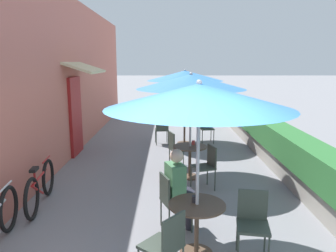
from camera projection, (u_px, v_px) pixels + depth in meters
The scene contains 20 objects.
cafe_facade_wall at pixel (72, 76), 9.20m from camera, with size 0.98×14.05×4.20m.
planter_hedge at pixel (257, 130), 9.56m from camera, with size 0.60×13.05×1.01m.
patio_table_near at pixel (195, 219), 4.22m from camera, with size 0.74×0.74×0.70m.
patio_umbrella_near at pixel (197, 96), 3.92m from camera, with size 2.29×2.29×2.28m.
cafe_chair_near_left at pixel (170, 198), 4.84m from camera, with size 0.51×0.51×0.87m.
seated_patron_near_left at pixel (177, 186), 4.85m from camera, with size 0.49×0.44×1.25m.
cafe_chair_near_right at pixel (165, 243), 3.63m from camera, with size 0.56×0.56×0.87m.
cafe_chair_near_back at pixel (251, 219), 4.18m from camera, with size 0.46×0.46×0.87m.
coffee_cup_near at pixel (193, 199), 4.23m from camera, with size 0.07×0.07×0.09m.
patio_table_mid at pixel (188, 155), 7.11m from camera, with size 0.74×0.74×0.70m.
patio_umbrella_mid at pixel (189, 82), 6.80m from camera, with size 2.29×2.29×2.28m.
cafe_chair_mid_left at pixel (205, 164), 6.46m from camera, with size 0.50×0.50×0.87m.
cafe_chair_mid_right at pixel (175, 147), 7.74m from camera, with size 0.50×0.50×0.87m.
coffee_cup_mid at pixel (192, 142), 7.20m from camera, with size 0.07×0.07×0.09m.
patio_table_far at pixel (183, 128), 10.12m from camera, with size 0.74×0.74×0.70m.
patio_umbrella_far at pixel (183, 76), 9.81m from camera, with size 2.29×2.29×2.28m.
cafe_chair_far_left at pixel (160, 128), 9.96m from camera, with size 0.44×0.44×0.87m.
cafe_chair_far_right at pixel (205, 126), 10.26m from camera, with size 0.44×0.44×0.87m.
coffee_cup_far at pixel (188, 120), 10.01m from camera, with size 0.07×0.07×0.09m.
bicycle_second at pixel (39, 186), 5.69m from camera, with size 0.23×1.70×0.78m.
Camera 1 is at (0.12, -2.42, 2.49)m, focal length 35.00 mm.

